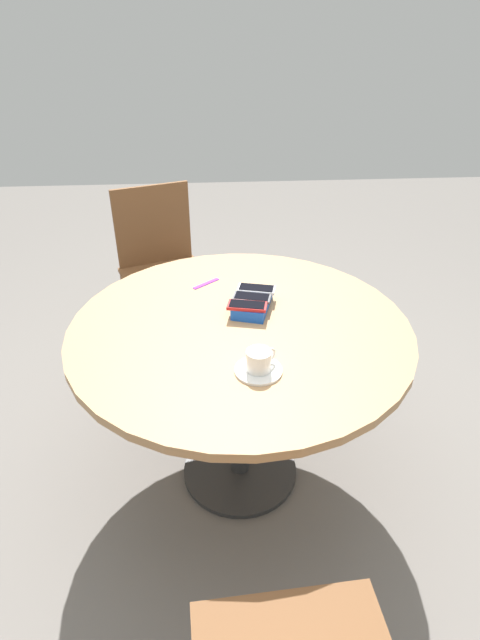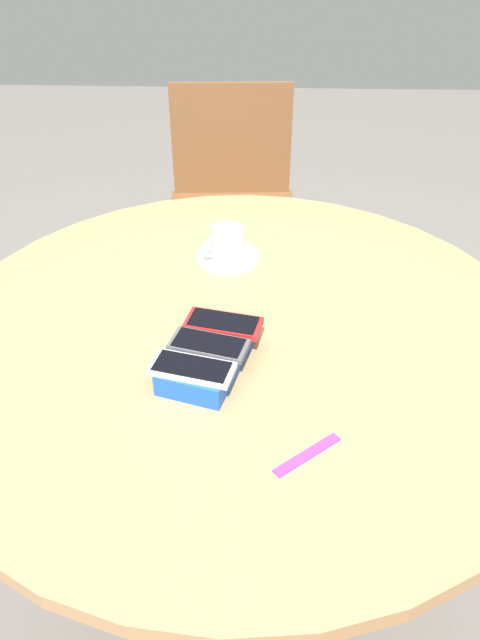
{
  "view_description": "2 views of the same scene",
  "coord_description": "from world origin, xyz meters",
  "px_view_note": "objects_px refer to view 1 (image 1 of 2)",
  "views": [
    {
      "loc": [
        1.4,
        -0.1,
        1.62
      ],
      "look_at": [
        0.0,
        0.0,
        0.73
      ],
      "focal_mm": 28.0,
      "sensor_mm": 36.0,
      "label": 1
    },
    {
      "loc": [
        -0.92,
        -0.03,
        1.42
      ],
      "look_at": [
        0.0,
        0.0,
        0.73
      ],
      "focal_mm": 35.0,
      "sensor_mm": 36.0,
      "label": 2
    }
  ],
  "objects_px": {
    "round_table": "(240,350)",
    "saucer": "(258,370)",
    "chair_near_window": "(163,270)",
    "phone_box": "(252,303)",
    "coffee_cup": "(259,360)",
    "phone_red": "(247,306)",
    "phone_gray": "(252,297)",
    "lanyard_strap": "(206,284)",
    "phone_white": "(256,289)"
  },
  "relations": [
    {
      "from": "round_table",
      "to": "saucer",
      "type": "relative_size",
      "value": 8.16
    },
    {
      "from": "saucer",
      "to": "chair_near_window",
      "type": "xyz_separation_m",
      "value": [
        -1.21,
        -0.37,
        -0.26
      ]
    },
    {
      "from": "phone_box",
      "to": "chair_near_window",
      "type": "xyz_separation_m",
      "value": [
        -0.85,
        -0.39,
        -0.28
      ]
    },
    {
      "from": "coffee_cup",
      "to": "chair_near_window",
      "type": "xyz_separation_m",
      "value": [
        -1.21,
        -0.37,
        -0.3
      ]
    },
    {
      "from": "saucer",
      "to": "coffee_cup",
      "type": "relative_size",
      "value": 1.53
    },
    {
      "from": "phone_box",
      "to": "phone_red",
      "type": "distance_m",
      "value": 0.07
    },
    {
      "from": "phone_box",
      "to": "coffee_cup",
      "type": "xyz_separation_m",
      "value": [
        0.36,
        -0.01,
        0.02
      ]
    },
    {
      "from": "phone_gray",
      "to": "lanyard_strap",
      "type": "xyz_separation_m",
      "value": [
        -0.2,
        -0.16,
        -0.04
      ]
    },
    {
      "from": "round_table",
      "to": "coffee_cup",
      "type": "distance_m",
      "value": 0.29
    },
    {
      "from": "phone_red",
      "to": "chair_near_window",
      "type": "xyz_separation_m",
      "value": [
        -0.91,
        -0.36,
        -0.3
      ]
    },
    {
      "from": "lanyard_strap",
      "to": "chair_near_window",
      "type": "relative_size",
      "value": 0.14
    },
    {
      "from": "round_table",
      "to": "phone_gray",
      "type": "distance_m",
      "value": 0.19
    },
    {
      "from": "phone_red",
      "to": "lanyard_strap",
      "type": "height_order",
      "value": "phone_red"
    },
    {
      "from": "phone_white",
      "to": "phone_red",
      "type": "relative_size",
      "value": 1.02
    },
    {
      "from": "phone_white",
      "to": "saucer",
      "type": "height_order",
      "value": "phone_white"
    },
    {
      "from": "lanyard_strap",
      "to": "chair_near_window",
      "type": "height_order",
      "value": "chair_near_window"
    },
    {
      "from": "phone_white",
      "to": "saucer",
      "type": "xyz_separation_m",
      "value": [
        0.42,
        -0.03,
        -0.04
      ]
    },
    {
      "from": "lanyard_strap",
      "to": "chair_near_window",
      "type": "xyz_separation_m",
      "value": [
        -0.65,
        -0.23,
        -0.26
      ]
    },
    {
      "from": "coffee_cup",
      "to": "chair_near_window",
      "type": "distance_m",
      "value": 1.3
    },
    {
      "from": "phone_gray",
      "to": "saucer",
      "type": "height_order",
      "value": "phone_gray"
    },
    {
      "from": "phone_red",
      "to": "chair_near_window",
      "type": "distance_m",
      "value": 1.03
    },
    {
      "from": "phone_box",
      "to": "saucer",
      "type": "distance_m",
      "value": 0.36
    },
    {
      "from": "phone_gray",
      "to": "chair_near_window",
      "type": "height_order",
      "value": "chair_near_window"
    },
    {
      "from": "phone_white",
      "to": "coffee_cup",
      "type": "relative_size",
      "value": 1.58
    },
    {
      "from": "phone_gray",
      "to": "coffee_cup",
      "type": "distance_m",
      "value": 0.36
    },
    {
      "from": "round_table",
      "to": "phone_gray",
      "type": "bearing_deg",
      "value": 155.2
    },
    {
      "from": "phone_box",
      "to": "phone_white",
      "type": "height_order",
      "value": "phone_white"
    },
    {
      "from": "phone_box",
      "to": "saucer",
      "type": "height_order",
      "value": "phone_box"
    },
    {
      "from": "coffee_cup",
      "to": "lanyard_strap",
      "type": "xyz_separation_m",
      "value": [
        -0.55,
        -0.15,
        -0.04
      ]
    },
    {
      "from": "lanyard_strap",
      "to": "phone_red",
      "type": "bearing_deg",
      "value": 28.3
    },
    {
      "from": "saucer",
      "to": "chair_near_window",
      "type": "height_order",
      "value": "chair_near_window"
    },
    {
      "from": "phone_gray",
      "to": "lanyard_strap",
      "type": "distance_m",
      "value": 0.26
    },
    {
      "from": "phone_white",
      "to": "phone_red",
      "type": "height_order",
      "value": "phone_red"
    },
    {
      "from": "round_table",
      "to": "phone_gray",
      "type": "xyz_separation_m",
      "value": [
        -0.11,
        0.05,
        0.15
      ]
    },
    {
      "from": "phone_red",
      "to": "lanyard_strap",
      "type": "distance_m",
      "value": 0.29
    },
    {
      "from": "phone_white",
      "to": "lanyard_strap",
      "type": "bearing_deg",
      "value": -126.71
    },
    {
      "from": "saucer",
      "to": "coffee_cup",
      "type": "distance_m",
      "value": 0.04
    },
    {
      "from": "round_table",
      "to": "phone_gray",
      "type": "relative_size",
      "value": 8.12
    },
    {
      "from": "round_table",
      "to": "saucer",
      "type": "xyz_separation_m",
      "value": [
        0.25,
        0.04,
        0.1
      ]
    },
    {
      "from": "coffee_cup",
      "to": "saucer",
      "type": "bearing_deg",
      "value": -54.8
    },
    {
      "from": "phone_box",
      "to": "round_table",
      "type": "bearing_deg",
      "value": -25.34
    },
    {
      "from": "chair_near_window",
      "to": "phone_red",
      "type": "bearing_deg",
      "value": 21.77
    },
    {
      "from": "saucer",
      "to": "chair_near_window",
      "type": "relative_size",
      "value": 0.16
    },
    {
      "from": "phone_red",
      "to": "chair_near_window",
      "type": "bearing_deg",
      "value": -158.23
    },
    {
      "from": "round_table",
      "to": "phone_white",
      "type": "distance_m",
      "value": 0.23
    },
    {
      "from": "round_table",
      "to": "lanyard_strap",
      "type": "relative_size",
      "value": 9.56
    },
    {
      "from": "phone_white",
      "to": "chair_near_window",
      "type": "bearing_deg",
      "value": -152.75
    },
    {
      "from": "saucer",
      "to": "coffee_cup",
      "type": "xyz_separation_m",
      "value": [
        -0.0,
        0.0,
        0.04
      ]
    },
    {
      "from": "phone_white",
      "to": "phone_gray",
      "type": "xyz_separation_m",
      "value": [
        0.06,
        -0.02,
        -0.0
      ]
    },
    {
      "from": "saucer",
      "to": "phone_gray",
      "type": "bearing_deg",
      "value": 177.99
    }
  ]
}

